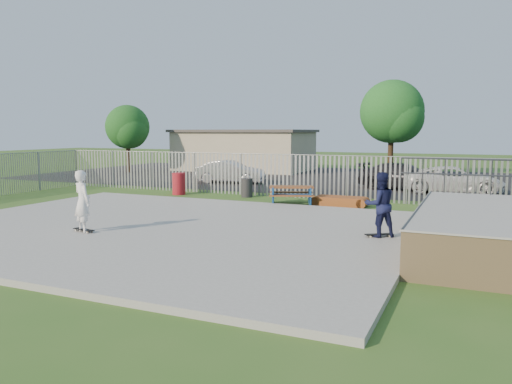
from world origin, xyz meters
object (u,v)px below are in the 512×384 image
at_px(picnic_table, 291,195).
at_px(car_dark, 404,177).
at_px(funbox, 340,201).
at_px(trash_bin_red, 179,184).
at_px(tree_left, 128,127).
at_px(car_silver, 230,172).
at_px(skater_white, 83,201).
at_px(tree_mid, 392,112).
at_px(car_white, 454,180).
at_px(skater_navy, 380,205).
at_px(trash_bin_grey, 247,188).

relative_size(picnic_table, car_dark, 0.48).
xyz_separation_m(funbox, trash_bin_red, (-8.16, 0.52, 0.34)).
relative_size(trash_bin_red, tree_left, 0.21).
bearing_deg(car_silver, skater_white, -179.38).
height_order(funbox, car_silver, car_silver).
distance_m(funbox, tree_left, 21.80).
bearing_deg(tree_mid, funbox, -89.15).
bearing_deg(car_white, skater_navy, 165.55).
distance_m(car_white, tree_mid, 9.69).
xyz_separation_m(funbox, car_white, (4.13, 6.45, 0.48)).
xyz_separation_m(tree_left, tree_mid, (18.69, 3.91, 0.98)).
distance_m(car_dark, skater_white, 17.38).
bearing_deg(car_white, car_dark, 71.63).
relative_size(funbox, skater_white, 1.06).
distance_m(car_silver, tree_left, 11.79).
bearing_deg(trash_bin_grey, skater_white, -93.67).
bearing_deg(funbox, trash_bin_grey, 168.36).
height_order(car_silver, car_white, car_silver).
relative_size(funbox, trash_bin_grey, 2.16).
xyz_separation_m(car_white, skater_white, (-9.49, -15.45, 0.38)).
height_order(tree_left, skater_white, tree_left).
bearing_deg(car_white, trash_bin_red, 107.78).
height_order(car_silver, skater_navy, skater_navy).
distance_m(tree_left, tree_mid, 19.12).
distance_m(trash_bin_red, skater_navy, 12.78).
height_order(picnic_table, trash_bin_red, trash_bin_red).
xyz_separation_m(trash_bin_red, skater_navy, (10.85, -6.73, 0.52)).
height_order(picnic_table, car_white, car_white).
xyz_separation_m(car_silver, skater_white, (2.85, -15.21, 0.36)).
relative_size(trash_bin_grey, tree_left, 0.18).
relative_size(car_silver, car_white, 0.86).
relative_size(funbox, car_silver, 0.47).
xyz_separation_m(car_white, skater_navy, (-1.44, -12.66, 0.38)).
relative_size(car_dark, skater_white, 2.64).
bearing_deg(car_dark, trash_bin_grey, 143.82).
relative_size(tree_mid, skater_white, 3.59).
xyz_separation_m(trash_bin_red, tree_left, (-10.74, 9.86, 2.85)).
bearing_deg(car_dark, car_white, -89.51).
relative_size(funbox, trash_bin_red, 1.81).
bearing_deg(car_dark, trash_bin_red, 133.99).
xyz_separation_m(tree_mid, skater_navy, (2.90, -20.50, -3.31)).
height_order(trash_bin_grey, tree_left, tree_left).
bearing_deg(car_dark, car_silver, 104.97).
xyz_separation_m(funbox, trash_bin_grey, (-4.72, 1.00, 0.25)).
bearing_deg(picnic_table, skater_navy, -71.78).
distance_m(trash_bin_grey, car_white, 10.39).
xyz_separation_m(picnic_table, trash_bin_red, (-6.18, 0.96, 0.13)).
height_order(picnic_table, funbox, picnic_table).
height_order(trash_bin_grey, tree_mid, tree_mid).
distance_m(picnic_table, skater_navy, 7.45).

